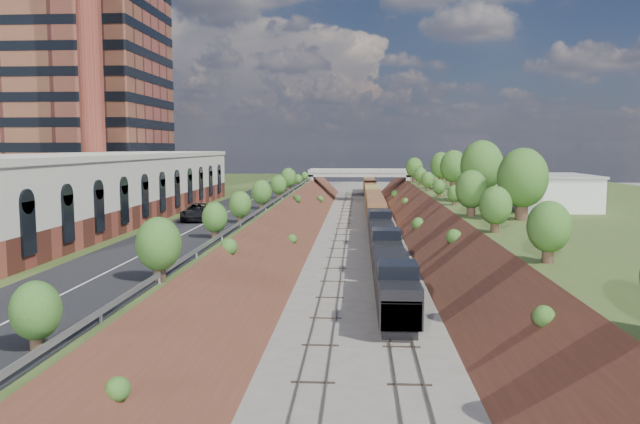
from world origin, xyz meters
TOP-DOWN VIEW (x-y plane):
  - platform_left at (-33.00, 60.00)m, footprint 44.00×180.00m
  - platform_right at (33.00, 60.00)m, footprint 44.00×180.00m
  - embankment_left at (-11.00, 60.00)m, footprint 10.00×180.00m
  - embankment_right at (11.00, 60.00)m, footprint 10.00×180.00m
  - rail_left_track at (-2.60, 60.00)m, footprint 1.58×180.00m
  - rail_right_track at (2.60, 60.00)m, footprint 1.58×180.00m
  - road at (-15.50, 60.00)m, footprint 8.00×180.00m
  - guardrail at (-11.40, 59.80)m, footprint 0.10×171.00m
  - commercial_building at (-28.00, 38.00)m, footprint 14.30×62.30m
  - highrise_tower at (-44.00, 72.00)m, footprint 22.00×22.00m
  - smokestack at (-36.00, 56.00)m, footprint 3.20×3.20m
  - overpass at (0.00, 122.00)m, footprint 24.50×8.30m
  - white_building_near at (23.50, 52.00)m, footprint 9.00×12.00m
  - white_building_far at (23.00, 74.00)m, footprint 8.00×10.00m
  - tree_right_large at (17.00, 40.00)m, footprint 5.25×5.25m
  - tree_left_crest at (-11.80, 20.00)m, footprint 2.45×2.45m
  - freight_train at (2.60, 88.66)m, footprint 2.86×146.33m
  - suv at (-16.79, 36.72)m, footprint 3.47×6.56m

SIDE VIEW (x-z plane):
  - embankment_left at x=-11.00m, z-range -5.00..5.00m
  - embankment_right at x=11.00m, z-range -5.00..5.00m
  - rail_left_track at x=-2.60m, z-range 0.00..0.18m
  - rail_right_track at x=2.60m, z-range 0.00..0.18m
  - freight_train at x=2.60m, z-range 0.22..4.77m
  - platform_left at x=-33.00m, z-range 0.00..5.00m
  - platform_right at x=33.00m, z-range 0.00..5.00m
  - overpass at x=0.00m, z-range 1.22..8.62m
  - road at x=-15.50m, z-range 5.00..5.10m
  - guardrail at x=-11.40m, z-range 5.20..5.90m
  - suv at x=-16.79m, z-range 5.10..6.86m
  - white_building_far at x=23.00m, z-range 5.00..8.60m
  - white_building_near at x=23.50m, z-range 5.00..9.00m
  - tree_left_crest at x=-11.80m, z-range 5.26..8.82m
  - commercial_building at x=-28.00m, z-range 5.01..12.01m
  - tree_right_large at x=17.00m, z-range 5.58..13.19m
  - smokestack at x=-36.00m, z-range 5.00..45.00m
  - highrise_tower at x=-44.00m, z-range 5.93..59.83m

